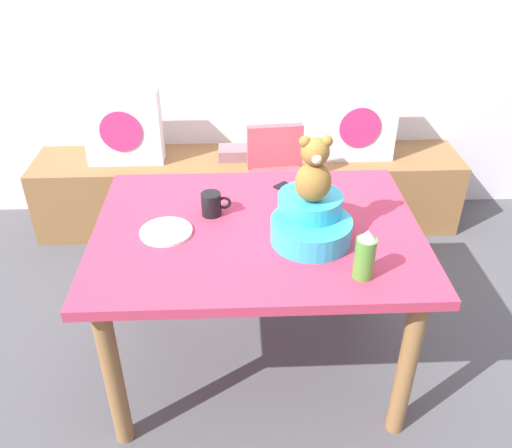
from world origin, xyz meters
The scene contains 14 objects.
ground_plane centered at (0.00, 0.00, 0.00)m, with size 8.00×8.00×0.00m, color #4C4C51.
back_wall centered at (0.00, 1.49, 1.30)m, with size 4.40×0.10×2.60m, color silver.
window_bench centered at (0.00, 1.22, 0.23)m, with size 2.60×0.44×0.46m, color olive.
pillow_floral_left centered at (-0.73, 1.19, 0.68)m, with size 0.44×0.15×0.44m.
pillow_floral_right centered at (0.64, 1.19, 0.68)m, with size 0.44×0.15×0.44m.
book_stack centered at (-0.08, 1.22, 0.49)m, with size 0.20×0.14×0.07m, color gray.
dining_table centered at (0.00, 0.00, 0.64)m, with size 1.26×0.93×0.74m.
highchair centered at (0.15, 0.78, 0.52)m, with size 0.34×0.47×0.79m.
infant_seat_teal centered at (0.19, -0.08, 0.81)m, with size 0.30×0.33×0.16m.
teddy_bear centered at (0.19, -0.08, 1.02)m, with size 0.13×0.12×0.25m.
ketchup_bottle centered at (0.34, -0.32, 0.83)m, with size 0.07×0.07×0.18m.
coffee_mug centered at (-0.18, 0.10, 0.79)m, with size 0.12×0.08×0.09m.
dinner_plate_near centered at (-0.35, -0.03, 0.75)m, with size 0.20×0.20×0.01m, color white.
cell_phone centered at (0.16, 0.29, 0.74)m, with size 0.07×0.14×0.01m, color black.
Camera 1 is at (-0.08, -1.72, 1.85)m, focal length 37.18 mm.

